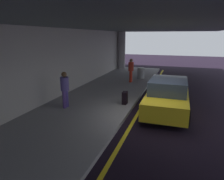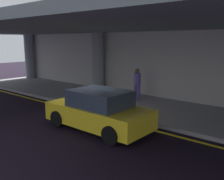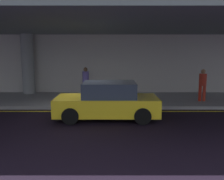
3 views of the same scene
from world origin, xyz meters
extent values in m
plane|color=black|center=(0.00, 0.00, 0.00)|extent=(60.00, 60.00, 0.00)
cube|color=gray|center=(0.00, 3.10, 0.07)|extent=(26.00, 4.20, 0.15)
cube|color=yellow|center=(0.00, 0.65, 0.00)|extent=(26.00, 0.14, 0.01)
cylinder|color=gray|center=(-12.00, 4.78, 1.97)|extent=(0.75, 0.75, 3.65)
cylinder|color=gray|center=(-4.00, 4.78, 1.97)|extent=(0.75, 0.75, 3.65)
cube|color=slate|center=(0.00, 2.60, 3.95)|extent=(28.00, 13.20, 0.30)
cube|color=#B6B1AD|center=(0.00, 5.35, 1.90)|extent=(26.00, 0.30, 3.80)
cube|color=yellow|center=(0.99, -0.55, 0.55)|extent=(4.10, 1.80, 0.70)
cube|color=#2D3847|center=(1.09, -0.55, 1.20)|extent=(2.10, 1.60, 0.60)
cylinder|color=black|center=(2.34, 0.30, 0.32)|extent=(0.64, 0.22, 0.64)
cylinder|color=black|center=(2.34, -1.40, 0.32)|extent=(0.64, 0.22, 0.64)
cylinder|color=black|center=(-0.36, 0.30, 0.32)|extent=(0.64, 0.22, 0.64)
cylinder|color=black|center=(-0.36, -1.40, 0.32)|extent=(0.64, 0.22, 0.64)
cylinder|color=#583D91|center=(-0.47, 3.93, 0.56)|extent=(0.16, 0.16, 0.82)
cylinder|color=#4B3D95|center=(-0.25, 3.93, 0.56)|extent=(0.16, 0.16, 0.82)
cylinder|color=#564995|center=(-0.36, 3.93, 1.28)|extent=(0.38, 0.38, 0.62)
sphere|color=brown|center=(-0.36, 3.93, 1.71)|extent=(0.24, 0.24, 0.24)
cube|color=black|center=(1.00, 1.45, 0.46)|extent=(0.36, 0.22, 0.62)
cylinder|color=slate|center=(1.00, 1.45, 0.91)|extent=(0.02, 0.02, 0.28)
camera|label=1|loc=(-8.32, -1.00, 3.40)|focal=33.03mm
camera|label=2|loc=(7.33, -7.24, 3.29)|focal=40.83mm
camera|label=3|loc=(1.19, -10.11, 2.65)|focal=38.56mm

